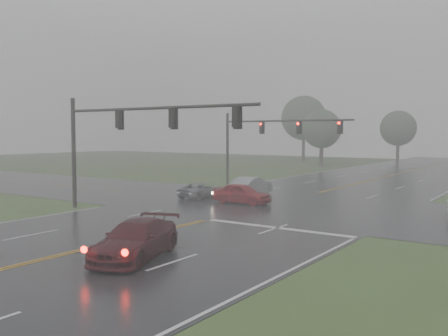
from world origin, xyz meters
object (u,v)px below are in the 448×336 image
Objects in this scene: sedan_maroon at (136,259)px; sedan_red at (242,204)px; sedan_silver at (251,196)px; signal_gantry_near at (122,130)px; signal_gantry_far at (263,134)px; car_grey at (203,198)px.

sedan_red is (-4.72, 15.30, 0.00)m from sedan_maroon.
signal_gantry_near reaches higher than sedan_silver.
sedan_red is at bearing -67.35° from signal_gantry_far.
sedan_maroon is at bearing 124.80° from car_grey.
sedan_maroon is 1.11× the size of sedan_silver.
sedan_red is 10.03m from signal_gantry_near.
signal_gantry_far is at bearing 91.49° from sedan_maroon.
sedan_maroon is 0.40× the size of signal_gantry_far.
sedan_silver is at bearing 90.49° from sedan_maroon.
sedan_silver is 3.91m from car_grey.
car_grey is (-4.16, 1.04, 0.00)m from sedan_red.
signal_gantry_far is (-0.24, 9.52, 4.85)m from car_grey.
signal_gantry_near is (-3.83, -7.71, 5.15)m from sedan_red.
car_grey is at bearing -88.54° from signal_gantry_far.
signal_gantry_near reaches higher than sedan_maroon.
sedan_maroon is 12.54m from signal_gantry_near.
car_grey is at bearing 75.46° from sedan_red.
sedan_silver reaches higher than sedan_red.
sedan_silver is 0.36× the size of signal_gantry_far.
sedan_red is 0.91× the size of sedan_silver.
car_grey is at bearing 92.21° from signal_gantry_near.
signal_gantry_near reaches higher than sedan_red.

